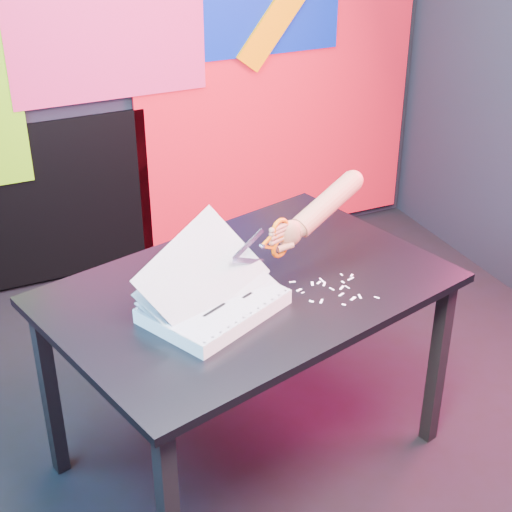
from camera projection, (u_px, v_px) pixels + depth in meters
name	position (u px, v px, depth m)	size (l,w,h in m)	color
room	(297.00, 95.00, 2.53)	(3.01, 3.01, 2.71)	black
backdrop	(173.00, 89.00, 3.91)	(2.88, 0.05, 2.08)	red
work_table	(248.00, 305.00, 2.69)	(1.50, 1.19, 0.75)	black
printout_stack	(213.00, 305.00, 2.49)	(0.52, 0.45, 0.31)	silver
scissors	(276.00, 240.00, 2.62)	(0.24, 0.09, 0.15)	silver
hand_forearm	(321.00, 208.00, 2.73)	(0.42, 0.19, 0.19)	#A3684D
paper_clippings	(332.00, 289.00, 2.63)	(0.23, 0.22, 0.00)	white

